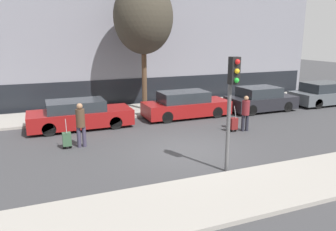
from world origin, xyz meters
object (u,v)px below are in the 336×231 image
Objects in this scene: parked_car_2 at (260,100)px; bare_tree_near_crossing at (143,17)px; traffic_light at (232,92)px; pedestrian_right at (246,111)px; parked_car_3 at (324,94)px; pedestrian_left at (81,122)px; parked_car_0 at (80,115)px; parked_bicycle at (76,109)px; parked_car_1 at (186,105)px; trolley_right at (234,124)px; trolley_left at (67,139)px.

bare_tree_near_crossing is (-6.17, 2.44, 4.52)m from parked_car_2.
bare_tree_near_crossing reaches higher than traffic_light.
parked_car_2 is 2.42× the size of pedestrian_right.
pedestrian_left is at bearing -170.38° from parked_car_3.
bare_tree_near_crossing is at bearing 158.39° from parked_car_2.
parked_car_0 is at bearing 83.34° from pedestrian_left.
bare_tree_near_crossing reaches higher than parked_bicycle.
parked_car_0 reaches higher than parked_bicycle.
bare_tree_near_crossing is (-10.96, 2.48, 4.51)m from parked_car_3.
parked_car_1 is 3.40m from trolley_right.
pedestrian_right is 0.91× the size of parked_bicycle.
parked_bicycle is (0.36, 4.76, -0.50)m from pedestrian_left.
traffic_light reaches higher than pedestrian_left.
parked_car_2 is 4.50m from pedestrian_right.
parked_car_0 is 1.29× the size of traffic_light.
trolley_right is at bearing -39.72° from parked_bicycle.
traffic_light reaches higher than parked_bicycle.
parked_car_3 is 2.42× the size of parked_bicycle.
parked_car_3 is 15.94m from trolley_left.
traffic_light is (-11.21, -6.82, 1.94)m from parked_car_3.
parked_car_2 reaches higher than parked_car_0.
parked_car_2 is (10.09, -0.17, 0.02)m from parked_car_0.
pedestrian_left is (-15.18, -2.57, 0.33)m from parked_car_3.
parked_car_1 is at bearing -19.54° from parked_bicycle.
pedestrian_right is (-8.01, -3.10, 0.26)m from parked_car_3.
parked_car_0 is at bearing 179.21° from parked_car_3.
pedestrian_right is at bearing -158.84° from parked_car_3.
pedestrian_left is 4.79m from parked_bicycle.
parked_car_1 is 3.86× the size of trolley_left.
parked_car_0 is 2.92m from trolley_left.
trolley_left is at bearing -170.69° from parked_car_3.
traffic_light is at bearing -124.99° from trolley_right.
bare_tree_near_crossing is (4.22, 5.05, 4.18)m from pedestrian_left.
parked_car_0 is 1.20× the size of parked_car_2.
parked_car_0 is 1.10× the size of parked_car_3.
traffic_light is at bearing -47.63° from pedestrian_left.
pedestrian_left reaches higher than trolley_right.
trolley_left and trolley_right have the same top height.
pedestrian_left reaches higher than parked_car_2.
trolley_right is at bearing 55.01° from traffic_light.
parked_car_1 is 1.26× the size of traffic_light.
parked_bicycle is at bearing 85.08° from pedestrian_left.
parked_car_3 is 2.65× the size of pedestrian_right.
pedestrian_right reaches higher than parked_car_1.
parked_car_0 is 1.03× the size of parked_car_1.
pedestrian_left reaches higher than parked_car_0.
trolley_left is (-10.93, -2.61, -0.27)m from parked_car_2.
pedestrian_right is at bearing -3.87° from trolley_left.
pedestrian_left is at bearing 176.13° from trolley_right.
bare_tree_near_crossing is (-2.95, 5.58, 4.25)m from pedestrian_right.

